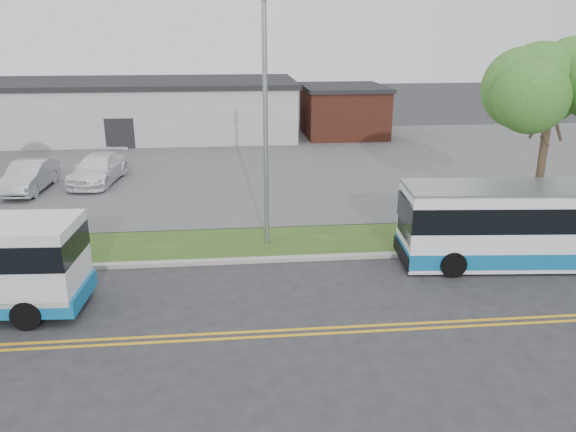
{
  "coord_description": "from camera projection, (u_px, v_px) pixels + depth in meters",
  "views": [
    {
      "loc": [
        1.77,
        -17.71,
        8.02
      ],
      "look_at": [
        3.7,
        1.47,
        1.6
      ],
      "focal_mm": 35.0,
      "sensor_mm": 36.0,
      "label": 1
    }
  ],
  "objects": [
    {
      "name": "parked_car_a",
      "position": [
        29.0,
        177.0,
        28.71
      ],
      "size": [
        1.83,
        4.7,
        1.53
      ],
      "primitive_type": "imported",
      "rotation": [
        0.0,
        0.0,
        -0.05
      ],
      "color": "#A9ADB1",
      "rests_on": "parking_lot"
    },
    {
      "name": "brick_wing",
      "position": [
        343.0,
        111.0,
        44.0
      ],
      "size": [
        6.3,
        7.3,
        3.9
      ],
      "color": "brown",
      "rests_on": "ground"
    },
    {
      "name": "parking_lot",
      "position": [
        205.0,
        163.0,
        35.12
      ],
      "size": [
        80.0,
        25.0,
        0.1
      ],
      "primitive_type": "cube",
      "color": "#4C4C4F",
      "rests_on": "ground"
    },
    {
      "name": "lane_line_south",
      "position": [
        173.0,
        341.0,
        15.17
      ],
      "size": [
        70.0,
        0.12,
        0.01
      ],
      "primitive_type": "cube",
      "color": "gold",
      "rests_on": "ground"
    },
    {
      "name": "transit_bus",
      "position": [
        549.0,
        225.0,
        19.83
      ],
      "size": [
        10.54,
        3.23,
        2.88
      ],
      "rotation": [
        0.0,
        0.0,
        -0.08
      ],
      "color": "white",
      "rests_on": "ground"
    },
    {
      "name": "streetlight_near",
      "position": [
        265.0,
        111.0,
        20.29
      ],
      "size": [
        0.35,
        1.53,
        9.5
      ],
      "color": "gray",
      "rests_on": "verge"
    },
    {
      "name": "ground",
      "position": [
        184.0,
        277.0,
        19.08
      ],
      "size": [
        140.0,
        140.0,
        0.0
      ],
      "primitive_type": "plane",
      "color": "#28282B",
      "rests_on": "ground"
    },
    {
      "name": "curb",
      "position": [
        187.0,
        263.0,
        20.1
      ],
      "size": [
        80.0,
        0.3,
        0.15
      ],
      "primitive_type": "cube",
      "color": "#9E9B93",
      "rests_on": "ground"
    },
    {
      "name": "parked_car_b",
      "position": [
        98.0,
        169.0,
        30.35
      ],
      "size": [
        2.76,
        5.4,
        1.5
      ],
      "primitive_type": "imported",
      "rotation": [
        0.0,
        0.0,
        -0.13
      ],
      "color": "white",
      "rests_on": "parking_lot"
    },
    {
      "name": "commercial_building",
      "position": [
        130.0,
        109.0,
        43.31
      ],
      "size": [
        25.4,
        10.4,
        4.35
      ],
      "color": "#9E9E99",
      "rests_on": "ground"
    },
    {
      "name": "verge",
      "position": [
        190.0,
        245.0,
        21.81
      ],
      "size": [
        80.0,
        3.3,
        0.1
      ],
      "primitive_type": "cube",
      "color": "#274717",
      "rests_on": "ground"
    },
    {
      "name": "lane_line_north",
      "position": [
        174.0,
        336.0,
        15.45
      ],
      "size": [
        70.0,
        0.12,
        0.01
      ],
      "primitive_type": "cube",
      "color": "gold",
      "rests_on": "ground"
    },
    {
      "name": "tree_east",
      "position": [
        554.0,
        80.0,
        21.28
      ],
      "size": [
        5.2,
        5.2,
        8.33
      ],
      "color": "#39281F",
      "rests_on": "verge"
    }
  ]
}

